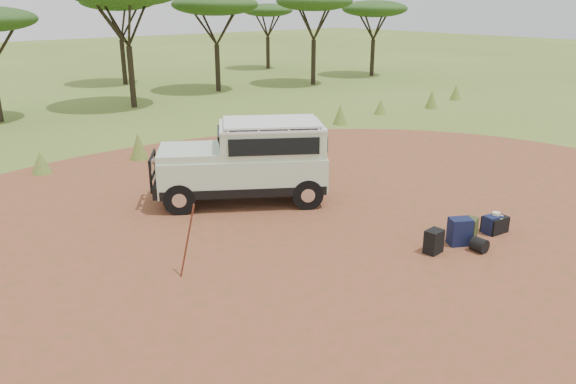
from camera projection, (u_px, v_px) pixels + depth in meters
ground at (319, 243)px, 12.19m from camera, size 140.00×140.00×0.00m
dirt_clearing at (319, 243)px, 12.19m from camera, size 23.00×23.00×0.01m
grass_fringe at (144, 148)px, 18.46m from camera, size 36.60×1.60×0.90m
acacia_treeline at (39, 3)px, 25.52m from camera, size 46.70×13.20×6.26m
safari_vehicle at (248, 163)px, 14.44m from camera, size 4.56×3.78×2.12m
walking_staff at (187, 241)px, 10.55m from camera, size 0.35×0.16×1.45m
backpack_black at (434, 242)px, 11.66m from camera, size 0.40×0.31×0.51m
backpack_navy at (460, 232)px, 12.05m from camera, size 0.56×0.51×0.60m
backpack_olive at (470, 229)px, 12.29m from camera, size 0.43×0.37×0.51m
duffel_navy at (492, 225)px, 12.66m from camera, size 0.42×0.35×0.42m
hard_case at (495, 224)px, 12.73m from camera, size 0.58×0.44×0.38m
stuff_sack at (479, 245)px, 11.75m from camera, size 0.31×0.31×0.31m
safari_hat at (496, 215)px, 12.65m from camera, size 0.35×0.35×0.10m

